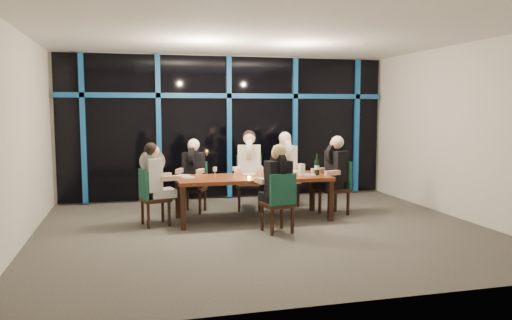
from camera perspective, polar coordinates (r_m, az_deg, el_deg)
The scene contains 29 objects.
room at distance 7.64m, azimuth 1.12°, elevation 6.83°, with size 7.04×7.00×3.02m.
window_wall at distance 10.51m, azimuth -3.08°, elevation 4.01°, with size 6.86×0.43×2.94m.
dining_table at distance 8.51m, azimuth -0.33°, elevation -2.33°, with size 2.60×1.00×0.75m.
chair_far_left at distance 9.28m, azimuth -7.04°, elevation -2.73°, with size 0.56×0.56×0.92m.
chair_far_mid at distance 9.40m, azimuth -0.78°, elevation -2.23°, with size 0.57×0.57×1.02m.
chair_far_right at distance 9.80m, azimuth 3.24°, elevation -2.01°, with size 0.49×0.49×0.99m.
chair_end_left at distance 8.26m, azimuth -11.99°, elevation -3.88°, with size 0.52×0.52×0.92m.
chair_end_right at distance 9.10m, azimuth 9.34°, elevation -2.78°, with size 0.55×0.55×0.96m.
chair_near_mid at distance 7.61m, azimuth 2.72°, elevation -4.58°, with size 0.51×0.51×0.93m.
diner_far_left at distance 9.15m, azimuth -7.21°, elevation -0.54°, with size 0.58×0.63×0.90m.
diner_far_mid at distance 9.27m, azimuth -0.78°, elevation 0.16°, with size 0.57×0.68×0.99m.
diner_far_right at distance 9.67m, azimuth 3.44°, elevation 0.22°, with size 0.51×0.63×0.96m.
diner_end_left at distance 8.22m, azimuth -11.52°, elevation -1.31°, with size 0.62×0.52×0.90m.
diner_end_right at distance 9.00m, azimuth 8.97°, elevation -0.41°, with size 0.65×0.55×0.94m.
diner_near_mid at distance 7.62m, azimuth 2.45°, elevation -1.75°, with size 0.51×0.62×0.90m.
plate_far_left at distance 8.64m, azimuth -8.29°, elevation -1.76°, with size 0.24×0.24×0.01m, color white.
plate_far_mid at distance 8.73m, azimuth -0.78°, elevation -1.61°, with size 0.24×0.24×0.01m, color white.
plate_far_right at distance 9.18m, azimuth 4.74°, elevation -1.26°, with size 0.24×0.24×0.01m, color white.
plate_end_left at distance 8.42m, azimuth -7.82°, elevation -1.95°, with size 0.24×0.24×0.01m, color white.
plate_end_right at distance 8.69m, azimuth 6.03°, elevation -1.68°, with size 0.24×0.24×0.01m, color white.
plate_near_mid at distance 8.13m, azimuth 0.60°, elevation -2.18°, with size 0.24×0.24×0.01m, color white.
wine_bottle at distance 8.71m, azimuth 6.98°, elevation -0.80°, with size 0.08×0.08×0.36m.
water_pitcher at distance 8.63m, azimuth 5.21°, elevation -1.11°, with size 0.12×0.11×0.20m.
tea_light at distance 8.26m, azimuth -0.78°, elevation -1.98°, with size 0.06×0.06×0.03m, color #F69F4A.
wine_glass_a at distance 8.37m, azimuth -2.49°, elevation -1.10°, with size 0.07×0.07×0.18m.
wine_glass_b at distance 8.64m, azimuth 0.48°, elevation -0.93°, with size 0.06×0.06×0.17m.
wine_glass_c at distance 8.58m, azimuth 3.01°, elevation -0.84°, with size 0.08×0.08×0.20m.
wine_glass_d at distance 8.36m, azimuth -4.72°, elevation -1.13°, with size 0.07×0.07×0.18m.
wine_glass_e at distance 8.87m, azimuth 5.13°, elevation -0.71°, with size 0.07×0.07×0.18m.
Camera 1 is at (-2.03, -7.37, 1.91)m, focal length 35.00 mm.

